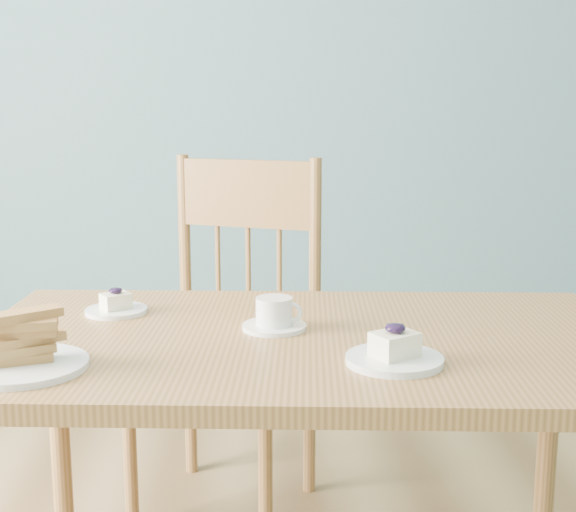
{
  "coord_description": "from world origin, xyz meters",
  "views": [
    {
      "loc": [
        0.02,
        -1.33,
        1.17
      ],
      "look_at": [
        0.12,
        0.26,
        0.86
      ],
      "focal_mm": 50.0,
      "sensor_mm": 36.0,
      "label": 1
    }
  ],
  "objects": [
    {
      "name": "coffee_cup",
      "position": [
        0.09,
        0.26,
        0.74
      ],
      "size": [
        0.13,
        0.13,
        0.07
      ],
      "rotation": [
        0.0,
        0.0,
        -0.32
      ],
      "color": "white",
      "rests_on": "dining_table"
    },
    {
      "name": "biscotti_plate",
      "position": [
        -0.36,
        0.03,
        0.75
      ],
      "size": [
        0.23,
        0.23,
        0.11
      ],
      "rotation": [
        0.0,
        0.0,
        0.39
      ],
      "color": "white",
      "rests_on": "dining_table"
    },
    {
      "name": "cheesecake_plate_near",
      "position": [
        0.3,
        0.03,
        0.73
      ],
      "size": [
        0.18,
        0.18,
        0.07
      ],
      "rotation": [
        0.0,
        0.0,
        0.5
      ],
      "color": "white",
      "rests_on": "dining_table"
    },
    {
      "name": "cheesecake_plate_far",
      "position": [
        -0.25,
        0.41,
        0.73
      ],
      "size": [
        0.14,
        0.14,
        0.06
      ],
      "rotation": [
        0.0,
        0.0,
        0.56
      ],
      "color": "white",
      "rests_on": "dining_table"
    },
    {
      "name": "dining_table",
      "position": [
        0.14,
        0.21,
        0.64
      ],
      "size": [
        1.39,
        0.87,
        0.71
      ],
      "rotation": [
        0.0,
        0.0,
        -0.08
      ],
      "color": "#9C683B",
      "rests_on": "ground"
    },
    {
      "name": "dining_chair",
      "position": [
        -0.01,
        0.88,
        0.52
      ],
      "size": [
        0.6,
        0.58,
        1.01
      ],
      "rotation": [
        0.0,
        0.0,
        -0.39
      ],
      "color": "#9C683B",
      "rests_on": "ground"
    }
  ]
}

